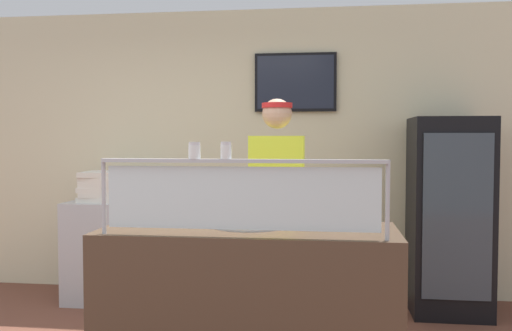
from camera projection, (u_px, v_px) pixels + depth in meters
The scene contains 11 objects.
shop_rear_unit at pixel (281, 151), 5.31m from camera, with size 6.14×0.13×2.70m.
serving_counter at pixel (249, 307), 3.32m from camera, with size 1.74×0.72×0.95m, color #4C3828.
sneeze_guard at pixel (241, 187), 2.99m from camera, with size 1.57×0.06×0.42m.
pizza_tray at pixel (249, 223), 3.37m from camera, with size 0.46×0.46×0.04m.
pizza_server at pixel (256, 220), 3.34m from camera, with size 0.07×0.28×0.01m, color #ADAFB7.
parmesan_shaker at pixel (194, 151), 3.01m from camera, with size 0.07×0.07×0.09m.
pepper_flake_shaker at pixel (226, 151), 2.99m from camera, with size 0.06×0.06×0.09m.
worker_figure at pixel (277, 206), 3.92m from camera, with size 0.41×0.50×1.76m.
drink_fridge at pixel (449, 216), 4.70m from camera, with size 0.63×0.64×1.66m.
prep_shelf at pixel (109, 251), 5.07m from camera, with size 0.70×0.55×0.91m, color #B7BABF.
pizza_box_stack at pixel (108, 186), 5.05m from camera, with size 0.45×0.43×0.27m.
Camera 1 is at (1.35, -2.88, 1.48)m, focal length 39.04 mm.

